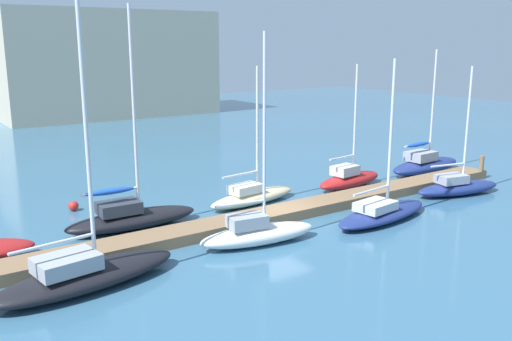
{
  "coord_description": "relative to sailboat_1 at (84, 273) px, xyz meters",
  "views": [
    {
      "loc": [
        -15.45,
        -20.36,
        8.26
      ],
      "look_at": [
        0.0,
        2.0,
        2.0
      ],
      "focal_mm": 38.93,
      "sensor_mm": 36.0,
      "label": 1
    }
  ],
  "objects": [
    {
      "name": "sailboat_2",
      "position": [
        3.76,
        5.11,
        0.02
      ],
      "size": [
        6.19,
        2.08,
        9.9
      ],
      "rotation": [
        0.0,
        0.0,
        -0.04
      ],
      "color": "black",
      "rests_on": "ground_plane"
    },
    {
      "name": "sailboat_5",
      "position": [
        14.05,
        -0.58,
        -0.14
      ],
      "size": [
        6.43,
        2.7,
        7.58
      ],
      "rotation": [
        0.0,
        0.0,
        0.13
      ],
      "color": "navy",
      "rests_on": "ground_plane"
    },
    {
      "name": "ground_plane",
      "position": [
        10.21,
        2.42,
        -0.58
      ],
      "size": [
        120.0,
        120.0,
        0.0
      ],
      "primitive_type": "plane",
      "color": "#386684"
    },
    {
      "name": "sailboat_6",
      "position": [
        17.15,
        4.84,
        -0.03
      ],
      "size": [
        5.16,
        2.12,
        7.11
      ],
      "rotation": [
        0.0,
        0.0,
        0.12
      ],
      "color": "#B21E1E",
      "rests_on": "ground_plane"
    },
    {
      "name": "sailboat_7",
      "position": [
        20.97,
        0.24,
        -0.09
      ],
      "size": [
        5.62,
        2.61,
        7.06
      ],
      "rotation": [
        0.0,
        0.0,
        -0.21
      ],
      "color": "navy",
      "rests_on": "ground_plane"
    },
    {
      "name": "mooring_buoy_red",
      "position": [
        2.43,
        9.35,
        -0.32
      ],
      "size": [
        0.51,
        0.51,
        0.51
      ],
      "primitive_type": "sphere",
      "color": "red",
      "rests_on": "ground_plane"
    },
    {
      "name": "dock_pier",
      "position": [
        10.21,
        2.42,
        -0.33
      ],
      "size": [
        31.18,
        1.64,
        0.49
      ],
      "primitive_type": "cube",
      "color": "#846647",
      "rests_on": "ground_plane"
    },
    {
      "name": "harbor_building_distant",
      "position": [
        17.62,
        45.87,
        5.34
      ],
      "size": [
        23.77,
        11.61,
        11.84
      ],
      "primitive_type": "cube",
      "color": "#BCB299",
      "rests_on": "ground_plane"
    },
    {
      "name": "sailboat_8",
      "position": [
        23.83,
        4.77,
        0.03
      ],
      "size": [
        6.27,
        2.28,
        7.88
      ],
      "rotation": [
        0.0,
        0.0,
        0.05
      ],
      "color": "navy",
      "rests_on": "ground_plane"
    },
    {
      "name": "dock_piling_far_end",
      "position": [
        25.4,
        1.74,
        0.15
      ],
      "size": [
        0.28,
        0.28,
        1.45
      ],
      "primitive_type": "cylinder",
      "color": "#846647",
      "rests_on": "ground_plane"
    },
    {
      "name": "sailboat_3",
      "position": [
        7.33,
        0.16,
        -0.0
      ],
      "size": [
        5.38,
        2.21,
        8.72
      ],
      "rotation": [
        0.0,
        0.0,
        -0.15
      ],
      "color": "white",
      "rests_on": "ground_plane"
    },
    {
      "name": "sailboat_1",
      "position": [
        0.0,
        0.0,
        0.0
      ],
      "size": [
        6.96,
        2.92,
        11.16
      ],
      "rotation": [
        0.0,
        0.0,
        0.13
      ],
      "color": "black",
      "rests_on": "ground_plane"
    },
    {
      "name": "sailboat_4",
      "position": [
        10.56,
        5.25,
        -0.1
      ],
      "size": [
        5.69,
        2.16,
        7.14
      ],
      "rotation": [
        0.0,
        0.0,
        0.13
      ],
      "color": "beige",
      "rests_on": "ground_plane"
    }
  ]
}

